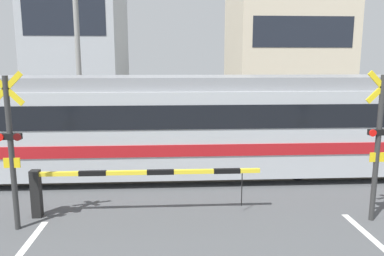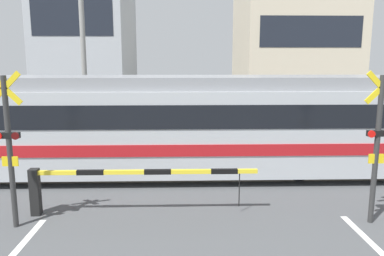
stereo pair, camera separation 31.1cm
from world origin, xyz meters
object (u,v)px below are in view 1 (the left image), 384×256
Objects in this scene: commuter_train at (68,124)px; pedestrian at (214,112)px; crossing_barrier_near at (105,181)px; crossing_signal_left at (11,145)px; crossing_barrier_far at (239,130)px; crossing_signal_right at (378,140)px.

pedestrian is (5.11, 6.85, -0.59)m from commuter_train.
crossing_barrier_near is at bearing -62.66° from commuter_train.
crossing_barrier_far is at bearing 48.80° from crossing_signal_left.
commuter_train is at bearing 87.22° from crossing_signal_left.
crossing_signal_right is 1.85× the size of pedestrian.
crossing_signal_left reaches higher than pedestrian.
pedestrian is at bearing 63.11° from crossing_signal_left.
crossing_signal_right is at bearing -25.90° from commuter_train.
crossing_barrier_far is at bearing 55.76° from crossing_barrier_near.
crossing_barrier_near is 10.44m from pedestrian.
crossing_signal_right reaches higher than crossing_barrier_near.
crossing_signal_right is at bearing -77.89° from pedestrian.
crossing_signal_left is (-1.70, -0.60, 0.99)m from crossing_barrier_near.
pedestrian is at bearing 53.28° from commuter_train.
crossing_signal_left reaches higher than crossing_barrier_far.
crossing_signal_left is (-0.17, -3.56, 0.18)m from commuter_train.
crossing_signal_left is (-5.81, -6.64, 0.99)m from crossing_barrier_far.
crossing_signal_left is at bearing -92.78° from commuter_train.
commuter_train reaches higher than pedestrian.
pedestrian reaches higher than crossing_barrier_near.
crossing_signal_right reaches higher than commuter_train.
crossing_barrier_near is 7.30m from crossing_barrier_far.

